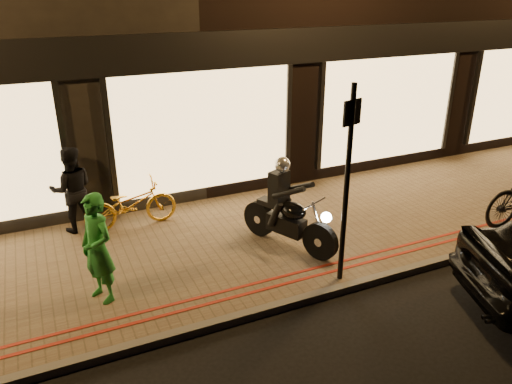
{
  "coord_description": "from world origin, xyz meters",
  "views": [
    {
      "loc": [
        -3.06,
        -5.2,
        4.33
      ],
      "look_at": [
        0.13,
        1.78,
        1.1
      ],
      "focal_mm": 35.0,
      "sensor_mm": 36.0,
      "label": 1
    }
  ],
  "objects_px": {
    "person_green": "(98,249)",
    "sign_post": "(347,177)",
    "bicycle_gold": "(131,204)",
    "motorcycle": "(287,213)"
  },
  "relations": [
    {
      "from": "sign_post",
      "to": "bicycle_gold",
      "type": "relative_size",
      "value": 1.78
    },
    {
      "from": "bicycle_gold",
      "to": "motorcycle",
      "type": "bearing_deg",
      "value": -129.0
    },
    {
      "from": "sign_post",
      "to": "person_green",
      "type": "height_order",
      "value": "sign_post"
    },
    {
      "from": "motorcycle",
      "to": "person_green",
      "type": "distance_m",
      "value": 3.15
    },
    {
      "from": "person_green",
      "to": "bicycle_gold",
      "type": "bearing_deg",
      "value": 130.55
    },
    {
      "from": "sign_post",
      "to": "person_green",
      "type": "distance_m",
      "value": 3.64
    },
    {
      "from": "sign_post",
      "to": "bicycle_gold",
      "type": "height_order",
      "value": "sign_post"
    },
    {
      "from": "motorcycle",
      "to": "person_green",
      "type": "bearing_deg",
      "value": 160.72
    },
    {
      "from": "person_green",
      "to": "sign_post",
      "type": "bearing_deg",
      "value": 46.26
    },
    {
      "from": "motorcycle",
      "to": "bicycle_gold",
      "type": "relative_size",
      "value": 1.08
    }
  ]
}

